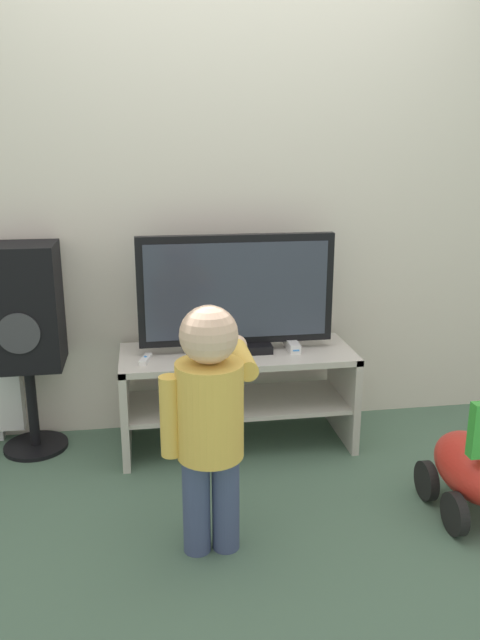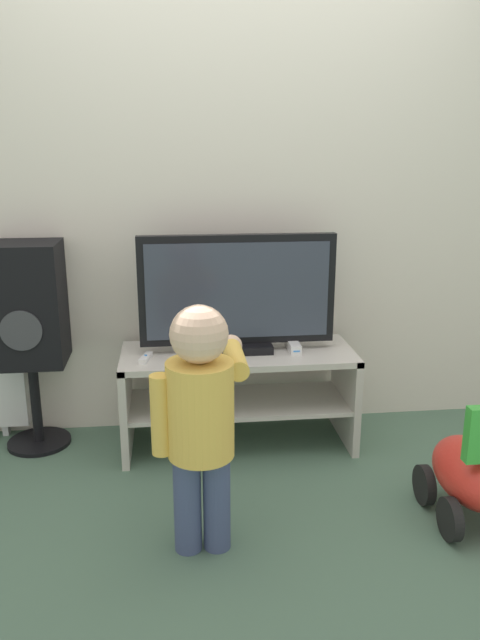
{
  "view_description": "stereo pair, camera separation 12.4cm",
  "coord_description": "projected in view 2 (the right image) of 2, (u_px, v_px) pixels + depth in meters",
  "views": [
    {
      "loc": [
        -0.44,
        -2.66,
        1.5
      ],
      "look_at": [
        0.0,
        0.14,
        0.69
      ],
      "focal_mm": 35.0,
      "sensor_mm": 36.0,
      "label": 1
    },
    {
      "loc": [
        -0.32,
        -2.68,
        1.5
      ],
      "look_at": [
        0.0,
        0.14,
        0.69
      ],
      "focal_mm": 35.0,
      "sensor_mm": 36.0,
      "label": 2
    }
  ],
  "objects": [
    {
      "name": "child",
      "position": [
        201.0,
        410.0,
        2.25
      ],
      "size": [
        0.37,
        0.53,
        0.96
      ],
      "color": "#3F4C72",
      "rests_on": "ground_plane"
    },
    {
      "name": "ride_on_toy",
      "position": [
        473.0,
        473.0,
        2.52
      ],
      "size": [
        0.32,
        0.46,
        0.55
      ],
      "color": "red",
      "rests_on": "ground_plane"
    },
    {
      "name": "remote_primary",
      "position": [
        146.0,
        358.0,
        2.97
      ],
      "size": [
        0.07,
        0.13,
        0.03
      ],
      "color": "white",
      "rests_on": "tv_stand"
    },
    {
      "name": "speaker_tower",
      "position": [
        27.0,
        310.0,
        3.02
      ],
      "size": [
        0.35,
        0.32,
        1.04
      ],
      "color": "black",
      "rests_on": "ground_plane"
    },
    {
      "name": "game_console",
      "position": [
        293.0,
        345.0,
        3.11
      ],
      "size": [
        0.05,
        0.19,
        0.05
      ],
      "color": "white",
      "rests_on": "tv_stand"
    },
    {
      "name": "ground_plane",
      "position": [
        243.0,
        465.0,
        3.01
      ],
      "size": [
        16.0,
        16.0,
        0.0
      ],
      "primitive_type": "plane",
      "color": "#4C6B56"
    },
    {
      "name": "television",
      "position": [
        237.0,
        295.0,
        3.03
      ],
      "size": [
        0.96,
        0.2,
        0.58
      ],
      "color": "black",
      "rests_on": "tv_stand"
    },
    {
      "name": "wall_back",
      "position": [
        231.0,
        183.0,
        3.16
      ],
      "size": [
        10.0,
        0.06,
        2.6
      ],
      "color": "silver",
      "rests_on": "ground_plane"
    },
    {
      "name": "tv_stand",
      "position": [
        238.0,
        383.0,
        3.14
      ],
      "size": [
        1.15,
        0.46,
        0.5
      ],
      "color": "beige",
      "rests_on": "ground_plane"
    }
  ]
}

